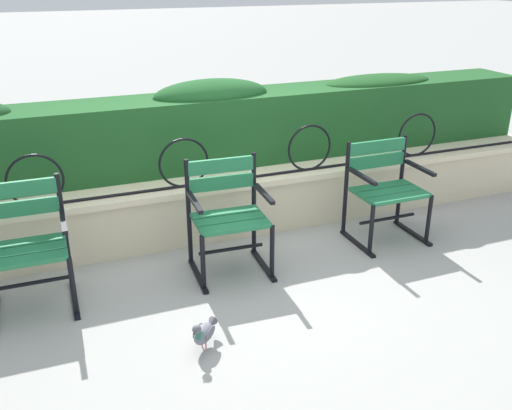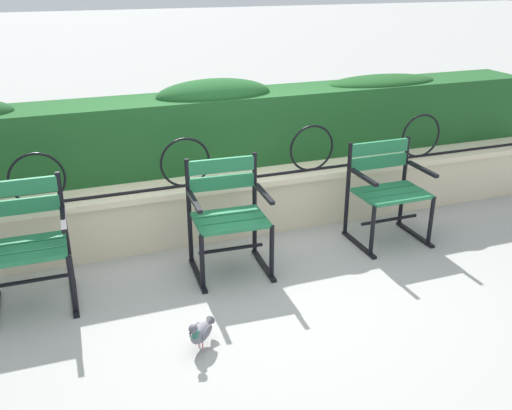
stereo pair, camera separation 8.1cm
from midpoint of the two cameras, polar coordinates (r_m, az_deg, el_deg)
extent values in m
plane|color=#9E9E99|center=(4.40, 0.74, -6.84)|extent=(60.00, 60.00, 0.00)
cube|color=beige|center=(4.97, -2.50, -0.32)|extent=(6.71, 0.35, 0.46)
cube|color=beige|center=(4.87, -2.55, 2.41)|extent=(6.71, 0.41, 0.05)
cylinder|color=black|center=(4.79, -2.28, 2.54)|extent=(6.18, 0.02, 0.02)
torus|color=black|center=(4.52, -20.73, 2.43)|extent=(0.42, 0.02, 0.42)
torus|color=black|center=(4.63, -6.65, 4.27)|extent=(0.42, 0.02, 0.42)
torus|color=black|center=(5.01, 6.10, 5.71)|extent=(0.42, 0.02, 0.42)
torus|color=black|center=(5.59, 16.70, 6.69)|extent=(0.42, 0.02, 0.42)
cube|color=#1E5123|center=(5.18, -4.16, 7.57)|extent=(6.57, 0.55, 0.63)
ellipsoid|color=#1B4C21|center=(5.12, -3.79, 11.02)|extent=(1.05, 0.49, 0.28)
ellipsoid|color=#1B4B1E|center=(5.84, 13.04, 11.97)|extent=(1.15, 0.49, 0.13)
cube|color=#237547|center=(3.95, -21.66, -5.04)|extent=(0.52, 0.13, 0.03)
cube|color=#237547|center=(4.07, -21.64, -4.18)|extent=(0.52, 0.13, 0.03)
cube|color=#237547|center=(4.20, -21.62, -3.37)|extent=(0.52, 0.13, 0.03)
cube|color=#237547|center=(4.16, -22.32, 1.66)|extent=(0.52, 0.04, 0.11)
cube|color=#237547|center=(4.21, -22.04, -0.11)|extent=(0.52, 0.04, 0.11)
cylinder|color=black|center=(4.28, -18.15, -2.37)|extent=(0.04, 0.04, 0.88)
cylinder|color=black|center=(4.00, -17.48, -7.70)|extent=(0.04, 0.04, 0.44)
cube|color=black|center=(4.26, -17.30, -8.87)|extent=(0.05, 0.52, 0.02)
cube|color=black|center=(3.99, -18.30, -1.40)|extent=(0.04, 0.40, 0.03)
cylinder|color=black|center=(4.18, -21.16, -7.14)|extent=(0.50, 0.03, 0.03)
cube|color=#237547|center=(4.10, -1.55, -2.27)|extent=(0.53, 0.15, 0.03)
cube|color=#237547|center=(4.22, -2.06, -1.52)|extent=(0.53, 0.15, 0.03)
cube|color=#237547|center=(4.34, -2.54, -0.81)|extent=(0.53, 0.15, 0.03)
cube|color=#237547|center=(4.31, -2.97, 4.00)|extent=(0.53, 0.06, 0.11)
cube|color=#237547|center=(4.35, -2.94, 2.30)|extent=(0.53, 0.06, 0.11)
cylinder|color=black|center=(4.50, 0.37, 0.03)|extent=(0.04, 0.04, 0.87)
cylinder|color=black|center=(4.22, 2.14, -4.82)|extent=(0.04, 0.04, 0.44)
cube|color=black|center=(4.48, 1.30, -6.10)|extent=(0.07, 0.52, 0.02)
cube|color=black|center=(4.22, 1.37, 1.15)|extent=(0.06, 0.40, 0.03)
cylinder|color=black|center=(4.38, -6.22, -0.77)|extent=(0.04, 0.04, 0.87)
cylinder|color=black|center=(4.10, -4.88, -5.83)|extent=(0.04, 0.04, 0.44)
cube|color=black|center=(4.36, -5.35, -7.07)|extent=(0.07, 0.52, 0.02)
cube|color=black|center=(4.09, -5.66, 0.32)|extent=(0.06, 0.40, 0.03)
cylinder|color=black|center=(4.32, -2.01, -4.44)|extent=(0.50, 0.05, 0.03)
cube|color=#237547|center=(4.75, 14.89, 0.57)|extent=(0.56, 0.13, 0.03)
cube|color=#237547|center=(4.85, 13.98, 1.14)|extent=(0.56, 0.13, 0.03)
cube|color=#237547|center=(4.96, 13.12, 1.69)|extent=(0.56, 0.13, 0.03)
cube|color=#237547|center=(4.94, 12.81, 5.67)|extent=(0.56, 0.03, 0.11)
cube|color=#237547|center=(4.97, 12.68, 4.26)|extent=(0.56, 0.03, 0.11)
cylinder|color=black|center=(5.20, 15.09, 2.26)|extent=(0.04, 0.04, 0.84)
cylinder|color=black|center=(4.96, 17.65, -1.58)|extent=(0.04, 0.04, 0.44)
cube|color=black|center=(5.18, 16.13, -2.87)|extent=(0.04, 0.52, 0.02)
cube|color=black|center=(4.95, 16.89, 3.48)|extent=(0.04, 0.40, 0.03)
cylinder|color=black|center=(4.91, 9.69, 1.50)|extent=(0.04, 0.04, 0.84)
cylinder|color=black|center=(4.65, 12.13, -2.63)|extent=(0.04, 0.04, 0.44)
cube|color=black|center=(4.88, 10.76, -3.94)|extent=(0.04, 0.52, 0.02)
cube|color=black|center=(4.64, 11.31, 2.77)|extent=(0.04, 0.40, 0.03)
cylinder|color=black|center=(4.95, 13.72, -1.46)|extent=(0.53, 0.03, 0.03)
ellipsoid|color=slate|center=(3.58, -4.98, -12.71)|extent=(0.20, 0.21, 0.11)
cylinder|color=#2D6B56|center=(3.51, -5.47, -12.83)|extent=(0.07, 0.07, 0.06)
sphere|color=#55555D|center=(3.46, -5.67, -12.31)|extent=(0.06, 0.06, 0.06)
cone|color=black|center=(3.44, -5.90, -12.66)|extent=(0.02, 0.03, 0.01)
cone|color=#4A4A52|center=(3.66, -4.22, -11.81)|extent=(0.10, 0.10, 0.06)
ellipsoid|color=#5B5B63|center=(3.57, -4.28, -12.71)|extent=(0.11, 0.12, 0.07)
ellipsoid|color=#5B5B63|center=(3.60, -5.55, -12.42)|extent=(0.11, 0.12, 0.07)
cylinder|color=#C6515B|center=(3.61, -4.74, -13.90)|extent=(0.01, 0.01, 0.05)
cylinder|color=#C6515B|center=(3.64, -5.14, -13.59)|extent=(0.01, 0.01, 0.05)
camera|label=1|loc=(0.04, -89.45, 0.23)|focal=39.68mm
camera|label=2|loc=(0.04, 90.55, -0.23)|focal=39.68mm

